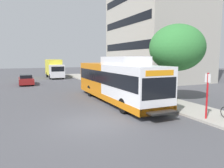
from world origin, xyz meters
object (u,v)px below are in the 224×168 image
street_tree_near_stop (177,48)px  box_truck_background (54,68)px  transit_bus (116,81)px  bus_stop_sign_pole (207,92)px  parked_car_far_lane (26,80)px

street_tree_near_stop → box_truck_background: size_ratio=0.86×
transit_bus → bus_stop_sign_pole: 7.28m
transit_bus → bus_stop_sign_pole: (2.39, -6.87, -0.05)m
box_truck_background → bus_stop_sign_pole: bearing=-83.1°
parked_car_far_lane → box_truck_background: (5.01, 8.26, 1.08)m
parked_car_far_lane → street_tree_near_stop: bearing=-57.6°
parked_car_far_lane → box_truck_background: 9.73m
transit_bus → box_truck_background: transit_bus is taller
street_tree_near_stop → box_truck_background: street_tree_near_stop is taller
parked_car_far_lane → box_truck_background: box_truck_background is taller
bus_stop_sign_pole → box_truck_background: (-3.64, 30.01, 0.09)m
box_truck_background → transit_bus: bearing=-86.9°
transit_bus → parked_car_far_lane: bearing=112.8°
street_tree_near_stop → parked_car_far_lane: 20.24m
street_tree_near_stop → parked_car_far_lane: street_tree_near_stop is taller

